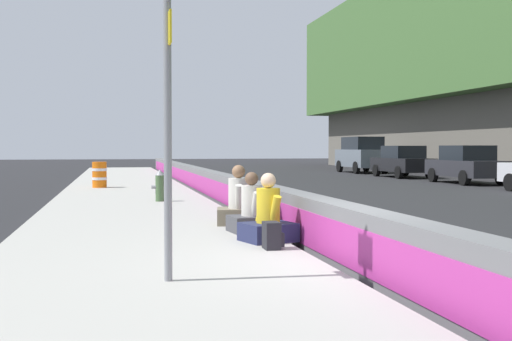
% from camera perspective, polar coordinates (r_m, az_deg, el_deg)
% --- Properties ---
extents(ground_plane, '(160.00, 160.00, 0.00)m').
position_cam_1_polar(ground_plane, '(8.59, 9.03, -8.91)').
color(ground_plane, '#232326').
rests_on(ground_plane, ground).
extents(sidewalk_strip, '(80.00, 4.40, 0.14)m').
position_cam_1_polar(sidewalk_strip, '(8.00, -9.14, -9.22)').
color(sidewalk_strip, '#A8A59E').
rests_on(sidewalk_strip, ground_plane).
extents(jersey_barrier, '(76.00, 0.45, 0.85)m').
position_cam_1_polar(jersey_barrier, '(8.52, 9.02, -6.11)').
color(jersey_barrier, slate).
rests_on(jersey_barrier, ground_plane).
extents(route_sign_post, '(0.44, 0.09, 3.60)m').
position_cam_1_polar(route_sign_post, '(7.17, -7.88, 6.67)').
color(route_sign_post, gray).
rests_on(route_sign_post, sidewalk_strip).
extents(fire_hydrant, '(0.26, 0.46, 0.88)m').
position_cam_1_polar(fire_hydrant, '(17.77, -8.60, -1.30)').
color(fire_hydrant, '#47663D').
rests_on(fire_hydrant, sidewalk_strip).
extents(seated_person_foreground, '(0.86, 0.94, 1.09)m').
position_cam_1_polar(seated_person_foreground, '(10.15, 1.10, -4.44)').
color(seated_person_foreground, '#23284C').
rests_on(seated_person_foreground, sidewalk_strip).
extents(seated_person_middle, '(0.74, 0.84, 1.06)m').
position_cam_1_polar(seated_person_middle, '(11.28, -0.40, -3.83)').
color(seated_person_middle, '#424247').
rests_on(seated_person_middle, sidewalk_strip).
extents(seated_person_rear, '(0.83, 0.93, 1.15)m').
position_cam_1_polar(seated_person_rear, '(12.38, -1.57, -3.16)').
color(seated_person_rear, '#706651').
rests_on(seated_person_rear, sidewalk_strip).
extents(backpack, '(0.32, 0.28, 0.40)m').
position_cam_1_polar(backpack, '(9.40, 1.47, -5.86)').
color(backpack, '#232328').
rests_on(backpack, sidewalk_strip).
extents(construction_barrel, '(0.54, 0.54, 0.95)m').
position_cam_1_polar(construction_barrel, '(24.26, -13.83, -0.36)').
color(construction_barrel, orange).
rests_on(construction_barrel, sidewalk_strip).
extents(parked_car_fourth, '(4.55, 2.05, 1.71)m').
position_cam_1_polar(parked_car_fourth, '(30.07, 18.28, 0.53)').
color(parked_car_fourth, '#28282D').
rests_on(parked_car_fourth, ground_plane).
extents(parked_car_midline, '(4.50, 1.95, 1.71)m').
position_cam_1_polar(parked_car_midline, '(35.23, 12.96, 0.80)').
color(parked_car_midline, black).
rests_on(parked_car_midline, ground_plane).
extents(parked_car_far, '(4.83, 2.12, 2.28)m').
position_cam_1_polar(parked_car_far, '(41.04, 9.43, 1.45)').
color(parked_car_far, slate).
rests_on(parked_car_far, ground_plane).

